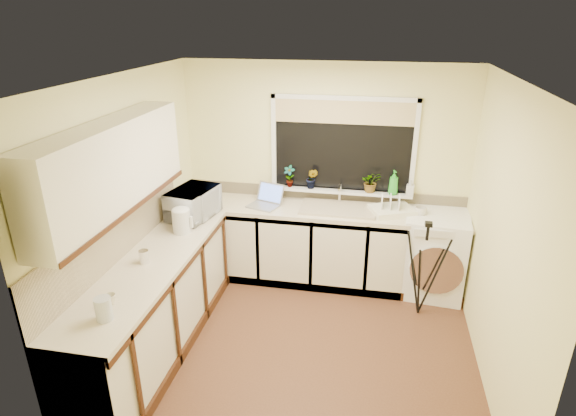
# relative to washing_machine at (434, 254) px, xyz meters

# --- Properties ---
(floor) EXTENTS (3.20, 3.20, 0.00)m
(floor) POSITION_rel_washing_machine_xyz_m (-1.27, -1.19, -0.46)
(floor) COLOR brown
(floor) RESTS_ON ground
(ceiling) EXTENTS (3.20, 3.20, 0.00)m
(ceiling) POSITION_rel_washing_machine_xyz_m (-1.27, -1.19, 1.99)
(ceiling) COLOR white
(ceiling) RESTS_ON ground
(wall_back) EXTENTS (3.20, 0.00, 3.20)m
(wall_back) POSITION_rel_washing_machine_xyz_m (-1.27, 0.31, 0.76)
(wall_back) COLOR #F5EEA3
(wall_back) RESTS_ON ground
(wall_front) EXTENTS (3.20, 0.00, 3.20)m
(wall_front) POSITION_rel_washing_machine_xyz_m (-1.27, -2.69, 0.76)
(wall_front) COLOR #F5EEA3
(wall_front) RESTS_ON ground
(wall_left) EXTENTS (0.00, 3.00, 3.00)m
(wall_left) POSITION_rel_washing_machine_xyz_m (-2.87, -1.19, 0.76)
(wall_left) COLOR #F5EEA3
(wall_left) RESTS_ON ground
(wall_right) EXTENTS (0.00, 3.00, 3.00)m
(wall_right) POSITION_rel_washing_machine_xyz_m (0.33, -1.19, 0.76)
(wall_right) COLOR #F5EEA3
(wall_right) RESTS_ON ground
(base_cabinet_back) EXTENTS (2.55, 0.60, 0.86)m
(base_cabinet_back) POSITION_rel_washing_machine_xyz_m (-1.60, 0.01, -0.03)
(base_cabinet_back) COLOR silver
(base_cabinet_back) RESTS_ON floor
(base_cabinet_left) EXTENTS (0.54, 2.40, 0.86)m
(base_cabinet_left) POSITION_rel_washing_machine_xyz_m (-2.57, -1.49, -0.03)
(base_cabinet_left) COLOR silver
(base_cabinet_left) RESTS_ON floor
(worktop_back) EXTENTS (3.20, 0.60, 0.04)m
(worktop_back) POSITION_rel_washing_machine_xyz_m (-1.27, 0.01, 0.42)
(worktop_back) COLOR beige
(worktop_back) RESTS_ON base_cabinet_back
(worktop_left) EXTENTS (0.60, 2.40, 0.04)m
(worktop_left) POSITION_rel_washing_machine_xyz_m (-2.57, -1.49, 0.42)
(worktop_left) COLOR beige
(worktop_left) RESTS_ON base_cabinet_left
(upper_cabinet) EXTENTS (0.28, 1.90, 0.70)m
(upper_cabinet) POSITION_rel_washing_machine_xyz_m (-2.71, -1.64, 1.34)
(upper_cabinet) COLOR silver
(upper_cabinet) RESTS_ON wall_left
(splashback_left) EXTENTS (0.02, 2.40, 0.45)m
(splashback_left) POSITION_rel_washing_machine_xyz_m (-2.86, -1.49, 0.66)
(splashback_left) COLOR beige
(splashback_left) RESTS_ON wall_left
(splashback_back) EXTENTS (3.20, 0.02, 0.14)m
(splashback_back) POSITION_rel_washing_machine_xyz_m (-1.27, 0.30, 0.51)
(splashback_back) COLOR beige
(splashback_back) RESTS_ON wall_back
(window_glass) EXTENTS (1.50, 0.02, 1.00)m
(window_glass) POSITION_rel_washing_machine_xyz_m (-1.07, 0.30, 1.09)
(window_glass) COLOR black
(window_glass) RESTS_ON wall_back
(window_blind) EXTENTS (1.50, 0.02, 0.25)m
(window_blind) POSITION_rel_washing_machine_xyz_m (-1.07, 0.27, 1.46)
(window_blind) COLOR tan
(window_blind) RESTS_ON wall_back
(windowsill) EXTENTS (1.60, 0.14, 0.03)m
(windowsill) POSITION_rel_washing_machine_xyz_m (-1.07, 0.24, 0.57)
(windowsill) COLOR white
(windowsill) RESTS_ON wall_back
(sink) EXTENTS (0.82, 0.46, 0.03)m
(sink) POSITION_rel_washing_machine_xyz_m (-1.07, 0.01, 0.45)
(sink) COLOR tan
(sink) RESTS_ON worktop_back
(faucet) EXTENTS (0.03, 0.03, 0.24)m
(faucet) POSITION_rel_washing_machine_xyz_m (-1.07, 0.19, 0.56)
(faucet) COLOR silver
(faucet) RESTS_ON worktop_back
(washing_machine) EXTENTS (0.71, 0.69, 0.92)m
(washing_machine) POSITION_rel_washing_machine_xyz_m (0.00, 0.00, 0.00)
(washing_machine) COLOR white
(washing_machine) RESTS_ON floor
(laptop) EXTENTS (0.41, 0.42, 0.23)m
(laptop) POSITION_rel_washing_machine_xyz_m (-1.88, 0.00, 0.50)
(laptop) COLOR gray
(laptop) RESTS_ON worktop_back
(kettle) EXTENTS (0.18, 0.18, 0.23)m
(kettle) POSITION_rel_washing_machine_xyz_m (-2.53, -0.85, 0.56)
(kettle) COLOR silver
(kettle) RESTS_ON worktop_left
(dish_rack) EXTENTS (0.54, 0.49, 0.07)m
(dish_rack) POSITION_rel_washing_machine_xyz_m (-0.49, 0.01, 0.47)
(dish_rack) COLOR white
(dish_rack) RESTS_ON worktop_back
(tripod) EXTENTS (0.59, 0.59, 1.04)m
(tripod) POSITION_rel_washing_machine_xyz_m (-0.15, -0.47, 0.06)
(tripod) COLOR black
(tripod) RESTS_ON floor
(glass_jug) EXTENTS (0.12, 0.12, 0.17)m
(glass_jug) POSITION_rel_washing_machine_xyz_m (-2.51, -2.32, 0.53)
(glass_jug) COLOR #B4B9C0
(glass_jug) RESTS_ON worktop_left
(steel_jar) EXTENTS (0.09, 0.09, 0.12)m
(steel_jar) POSITION_rel_washing_machine_xyz_m (-2.61, -1.50, 0.50)
(steel_jar) COLOR silver
(steel_jar) RESTS_ON worktop_left
(microwave) EXTENTS (0.48, 0.62, 0.31)m
(microwave) POSITION_rel_washing_machine_xyz_m (-2.56, -0.47, 0.59)
(microwave) COLOR white
(microwave) RESTS_ON worktop_left
(plant_a) EXTENTS (0.15, 0.11, 0.25)m
(plant_a) POSITION_rel_washing_machine_xyz_m (-1.66, 0.24, 0.71)
(plant_a) COLOR #999999
(plant_a) RESTS_ON windowsill
(plant_b) EXTENTS (0.15, 0.13, 0.24)m
(plant_b) POSITION_rel_washing_machine_xyz_m (-1.40, 0.23, 0.71)
(plant_b) COLOR #999999
(plant_b) RESTS_ON windowsill
(plant_d) EXTENTS (0.25, 0.23, 0.24)m
(plant_d) POSITION_rel_washing_machine_xyz_m (-0.73, 0.24, 0.71)
(plant_d) COLOR #999999
(plant_d) RESTS_ON windowsill
(soap_bottle_green) EXTENTS (0.14, 0.14, 0.27)m
(soap_bottle_green) POSITION_rel_washing_machine_xyz_m (-0.49, 0.21, 0.73)
(soap_bottle_green) COLOR green
(soap_bottle_green) RESTS_ON windowsill
(soap_bottle_clear) EXTENTS (0.09, 0.09, 0.18)m
(soap_bottle_clear) POSITION_rel_washing_machine_xyz_m (-0.31, 0.21, 0.68)
(soap_bottle_clear) COLOR #999999
(soap_bottle_clear) RESTS_ON windowsill
(cup_back) EXTENTS (0.16, 0.16, 0.10)m
(cup_back) POSITION_rel_washing_machine_xyz_m (-0.19, 0.00, 0.49)
(cup_back) COLOR silver
(cup_back) RESTS_ON worktop_back
(cup_left) EXTENTS (0.09, 0.09, 0.08)m
(cup_left) POSITION_rel_washing_machine_xyz_m (-2.57, -2.14, 0.48)
(cup_left) COLOR beige
(cup_left) RESTS_ON worktop_left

